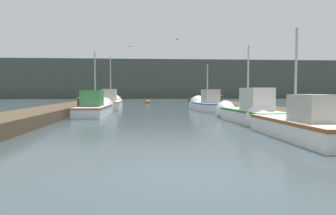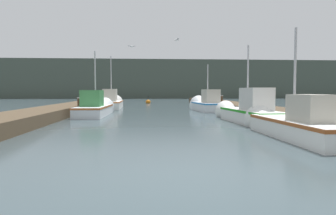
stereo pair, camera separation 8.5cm
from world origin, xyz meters
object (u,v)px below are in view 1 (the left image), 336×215
at_px(channel_buoy, 147,102).
at_px(seagull_lead, 176,40).
at_px(seagull_1, 131,46).
at_px(fishing_boat_1, 246,112).
at_px(mooring_piling_0, 80,106).
at_px(fishing_boat_3, 206,104).
at_px(fishing_boat_4, 111,102).
at_px(fishing_boat_0, 293,124).
at_px(mooring_piling_1, 221,102).
at_px(fishing_boat_2, 96,108).

height_order(channel_buoy, seagull_lead, seagull_lead).
relative_size(seagull_lead, seagull_1, 1.00).
xyz_separation_m(fishing_boat_1, mooring_piling_0, (-9.10, 5.47, 0.04)).
height_order(fishing_boat_3, fishing_boat_4, fishing_boat_4).
relative_size(fishing_boat_0, fishing_boat_3, 1.13).
xyz_separation_m(mooring_piling_0, mooring_piling_1, (10.38, 4.33, 0.03)).
height_order(fishing_boat_2, fishing_boat_3, fishing_boat_2).
distance_m(fishing_boat_4, mooring_piling_0, 7.30).
xyz_separation_m(mooring_piling_0, channel_buoy, (4.47, 16.82, -0.38)).
distance_m(fishing_boat_0, mooring_piling_1, 14.45).
relative_size(fishing_boat_4, mooring_piling_0, 5.61).
distance_m(mooring_piling_0, channel_buoy, 17.40).
distance_m(fishing_boat_0, seagull_1, 14.98).
height_order(fishing_boat_3, seagull_1, seagull_1).
relative_size(fishing_boat_0, fishing_boat_1, 0.93).
bearing_deg(fishing_boat_0, fishing_boat_3, 89.75).
bearing_deg(mooring_piling_0, mooring_piling_1, 22.65).
relative_size(mooring_piling_1, seagull_1, 2.05).
distance_m(fishing_boat_0, channel_buoy, 27.28).
distance_m(fishing_boat_2, mooring_piling_0, 1.17).
height_order(fishing_boat_1, channel_buoy, fishing_boat_1).
bearing_deg(fishing_boat_1, channel_buoy, 98.07).
distance_m(fishing_boat_1, mooring_piling_0, 10.62).
distance_m(channel_buoy, seagull_lead, 17.21).
height_order(fishing_boat_2, mooring_piling_1, fishing_boat_2).
xyz_separation_m(fishing_boat_3, mooring_piling_0, (-8.90, -3.11, 0.06)).
bearing_deg(seagull_1, mooring_piling_0, -148.18).
xyz_separation_m(fishing_boat_0, fishing_boat_4, (-7.92, 17.27, 0.07)).
distance_m(fishing_boat_4, channel_buoy, 10.16).
bearing_deg(fishing_boat_1, fishing_boat_3, 87.69).
height_order(fishing_boat_1, fishing_boat_2, fishing_boat_2).
xyz_separation_m(fishing_boat_3, seagull_1, (-5.69, -0.13, 4.34)).
xyz_separation_m(fishing_boat_3, channel_buoy, (-4.43, 13.71, -0.32)).
bearing_deg(mooring_piling_0, seagull_lead, 3.37).
bearing_deg(seagull_1, fishing_boat_4, 104.39).
xyz_separation_m(mooring_piling_0, seagull_1, (3.20, 2.98, 4.27)).
bearing_deg(channel_buoy, fishing_boat_1, -78.25).
bearing_deg(mooring_piling_1, channel_buoy, 115.34).
bearing_deg(channel_buoy, fishing_boat_4, -108.82).
bearing_deg(fishing_boat_1, mooring_piling_1, 78.90).
relative_size(fishing_boat_3, seagull_lead, 8.95).
distance_m(fishing_boat_3, channel_buoy, 14.41).
height_order(fishing_boat_2, fishing_boat_4, fishing_boat_4).
bearing_deg(channel_buoy, mooring_piling_0, -104.88).
xyz_separation_m(fishing_boat_2, mooring_piling_1, (9.26, 4.65, 0.12)).
xyz_separation_m(channel_buoy, seagull_lead, (1.84, -16.44, 4.74)).
xyz_separation_m(mooring_piling_1, channel_buoy, (-5.91, 12.48, -0.41)).
xyz_separation_m(fishing_boat_4, mooring_piling_1, (9.19, -2.87, 0.08)).
xyz_separation_m(fishing_boat_0, seagull_lead, (-2.80, 10.44, 4.48)).
bearing_deg(fishing_boat_1, fishing_boat_2, 143.52).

